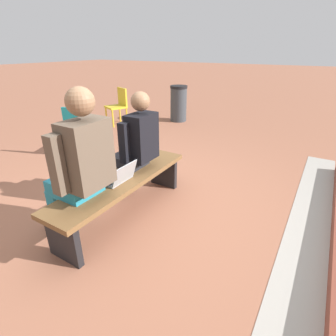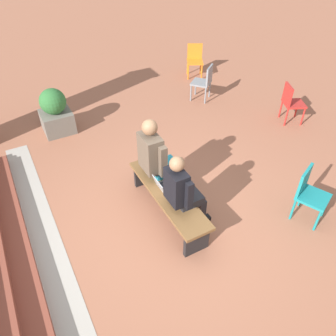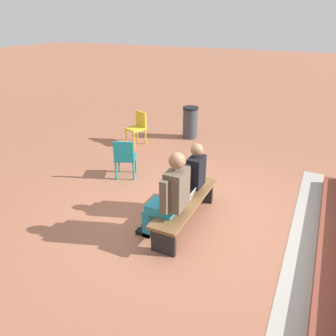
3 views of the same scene
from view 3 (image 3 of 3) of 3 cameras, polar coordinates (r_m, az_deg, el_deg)
name	(u,v)px [view 3 (image 3 of 3)]	position (r m, az deg, el deg)	size (l,w,h in m)	color
ground_plane	(191,219)	(5.55, 4.04, -8.89)	(60.00, 60.00, 0.00)	#9E6047
concrete_strip	(300,255)	(5.17, 22.00, -13.81)	(5.90, 0.40, 0.01)	#A8A399
bench	(186,205)	(5.25, 3.10, -6.47)	(1.80, 0.44, 0.45)	brown
person_student	(190,177)	(5.35, 3.83, -1.60)	(0.51, 0.65, 1.30)	#232328
person_adult	(169,195)	(4.71, 0.25, -4.75)	(0.60, 0.75, 1.43)	teal
laptop	(185,200)	(5.11, 2.94, -5.50)	(0.32, 0.29, 0.21)	#9EA0A5
plastic_chair_mid_courtyard	(125,156)	(6.73, -7.55, 2.01)	(0.55, 0.55, 0.84)	teal
plastic_chair_far_left	(138,126)	(8.63, -5.28, 7.35)	(0.55, 0.55, 0.84)	gold
litter_bin	(190,122)	(9.05, 3.89, 7.92)	(0.42, 0.42, 0.86)	#383D42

